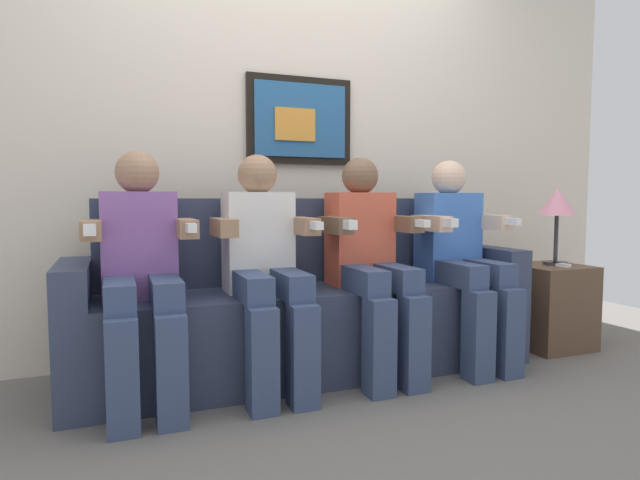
{
  "coord_description": "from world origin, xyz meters",
  "views": [
    {
      "loc": [
        -0.93,
        -2.22,
        0.9
      ],
      "look_at": [
        0.0,
        0.15,
        0.7
      ],
      "focal_mm": 29.78,
      "sensor_mm": 36.0,
      "label": 1
    }
  ],
  "objects_px": {
    "person_left_center": "(265,262)",
    "side_table_right": "(549,306)",
    "person_right_center": "(370,257)",
    "spare_remote_on_table": "(560,265)",
    "person_rightmost": "(461,253)",
    "person_leftmost": "(141,267)",
    "couch": "(308,312)",
    "table_lamp": "(557,205)"
  },
  "relations": [
    {
      "from": "couch",
      "to": "person_leftmost",
      "type": "bearing_deg",
      "value": -168.39
    },
    {
      "from": "side_table_right",
      "to": "spare_remote_on_table",
      "type": "bearing_deg",
      "value": -86.0
    },
    {
      "from": "side_table_right",
      "to": "spare_remote_on_table",
      "type": "height_order",
      "value": "spare_remote_on_table"
    },
    {
      "from": "person_right_center",
      "to": "person_rightmost",
      "type": "xyz_separation_m",
      "value": [
        0.55,
        0.0,
        0.0
      ]
    },
    {
      "from": "table_lamp",
      "to": "spare_remote_on_table",
      "type": "bearing_deg",
      "value": -113.32
    },
    {
      "from": "person_rightmost",
      "to": "person_left_center",
      "type": "bearing_deg",
      "value": 179.98
    },
    {
      "from": "table_lamp",
      "to": "side_table_right",
      "type": "bearing_deg",
      "value": -177.65
    },
    {
      "from": "person_leftmost",
      "to": "side_table_right",
      "type": "height_order",
      "value": "person_leftmost"
    },
    {
      "from": "person_leftmost",
      "to": "side_table_right",
      "type": "distance_m",
      "value": 2.37
    },
    {
      "from": "person_right_center",
      "to": "person_rightmost",
      "type": "height_order",
      "value": "same"
    },
    {
      "from": "person_left_center",
      "to": "table_lamp",
      "type": "xyz_separation_m",
      "value": [
        1.83,
        0.06,
        0.25
      ]
    },
    {
      "from": "person_leftmost",
      "to": "person_left_center",
      "type": "relative_size",
      "value": 1.0
    },
    {
      "from": "side_table_right",
      "to": "spare_remote_on_table",
      "type": "relative_size",
      "value": 3.85
    },
    {
      "from": "person_left_center",
      "to": "table_lamp",
      "type": "relative_size",
      "value": 2.41
    },
    {
      "from": "person_right_center",
      "to": "table_lamp",
      "type": "height_order",
      "value": "person_right_center"
    },
    {
      "from": "table_lamp",
      "to": "person_rightmost",
      "type": "bearing_deg",
      "value": -175.08
    },
    {
      "from": "person_right_center",
      "to": "spare_remote_on_table",
      "type": "height_order",
      "value": "person_right_center"
    },
    {
      "from": "person_left_center",
      "to": "person_right_center",
      "type": "distance_m",
      "value": 0.55
    },
    {
      "from": "person_leftmost",
      "to": "person_left_center",
      "type": "bearing_deg",
      "value": 0.05
    },
    {
      "from": "person_left_center",
      "to": "side_table_right",
      "type": "xyz_separation_m",
      "value": [
        1.79,
        0.06,
        -0.36
      ]
    },
    {
      "from": "person_leftmost",
      "to": "spare_remote_on_table",
      "type": "height_order",
      "value": "person_leftmost"
    },
    {
      "from": "person_rightmost",
      "to": "table_lamp",
      "type": "relative_size",
      "value": 2.41
    },
    {
      "from": "person_right_center",
      "to": "person_rightmost",
      "type": "bearing_deg",
      "value": 0.0
    },
    {
      "from": "couch",
      "to": "spare_remote_on_table",
      "type": "bearing_deg",
      "value": -6.53
    },
    {
      "from": "person_leftmost",
      "to": "spare_remote_on_table",
      "type": "xyz_separation_m",
      "value": [
        2.34,
        -0.01,
        -0.1
      ]
    },
    {
      "from": "table_lamp",
      "to": "spare_remote_on_table",
      "type": "xyz_separation_m",
      "value": [
        -0.03,
        -0.07,
        -0.35
      ]
    },
    {
      "from": "person_rightmost",
      "to": "spare_remote_on_table",
      "type": "bearing_deg",
      "value": -0.46
    },
    {
      "from": "person_rightmost",
      "to": "table_lamp",
      "type": "bearing_deg",
      "value": 4.92
    },
    {
      "from": "side_table_right",
      "to": "table_lamp",
      "type": "bearing_deg",
      "value": 2.35
    },
    {
      "from": "side_table_right",
      "to": "person_leftmost",
      "type": "bearing_deg",
      "value": -178.49
    },
    {
      "from": "person_leftmost",
      "to": "person_rightmost",
      "type": "relative_size",
      "value": 1.0
    },
    {
      "from": "person_left_center",
      "to": "table_lamp",
      "type": "height_order",
      "value": "person_left_center"
    },
    {
      "from": "person_leftmost",
      "to": "person_right_center",
      "type": "relative_size",
      "value": 1.0
    },
    {
      "from": "side_table_right",
      "to": "person_right_center",
      "type": "bearing_deg",
      "value": -177.17
    },
    {
      "from": "side_table_right",
      "to": "person_left_center",
      "type": "bearing_deg",
      "value": -178.05
    },
    {
      "from": "person_right_center",
      "to": "person_leftmost",
      "type": "bearing_deg",
      "value": 180.0
    },
    {
      "from": "spare_remote_on_table",
      "to": "person_leftmost",
      "type": "bearing_deg",
      "value": 179.86
    },
    {
      "from": "person_leftmost",
      "to": "side_table_right",
      "type": "xyz_separation_m",
      "value": [
        2.34,
        0.06,
        -0.36
      ]
    },
    {
      "from": "person_right_center",
      "to": "spare_remote_on_table",
      "type": "distance_m",
      "value": 1.25
    },
    {
      "from": "couch",
      "to": "spare_remote_on_table",
      "type": "height_order",
      "value": "couch"
    },
    {
      "from": "person_left_center",
      "to": "side_table_right",
      "type": "height_order",
      "value": "person_left_center"
    },
    {
      "from": "couch",
      "to": "person_rightmost",
      "type": "relative_size",
      "value": 2.1
    }
  ]
}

